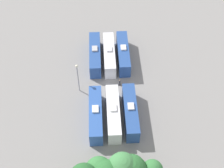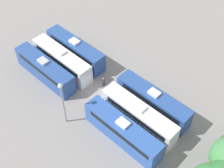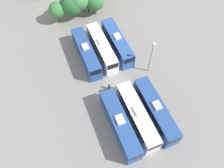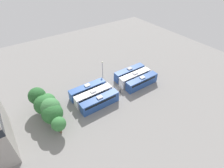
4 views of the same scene
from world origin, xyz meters
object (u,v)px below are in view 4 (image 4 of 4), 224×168
object	(u,v)px
bus_3	(100,102)
tree_3	(44,105)
tree_0	(59,124)
tree_1	(52,113)
bus_0	(142,82)
bus_4	(93,95)
bus_2	(129,73)
bus_1	(135,77)
tree_5	(37,96)
light_pole	(102,68)
tree_4	(47,102)
tree_2	(51,107)
bus_5	(88,90)
worker_person	(120,91)

from	to	relation	value
bus_3	tree_3	distance (m)	14.80
tree_0	tree_1	size ratio (longest dim) A/B	0.78
bus_0	bus_4	world-z (taller)	same
bus_2	bus_1	bearing A→B (deg)	175.29
bus_0	tree_5	bearing A→B (deg)	74.55
bus_2	tree_3	distance (m)	29.96
light_pole	bus_4	bearing A→B (deg)	131.81
tree_0	bus_3	bearing A→B (deg)	-79.62
bus_4	tree_5	size ratio (longest dim) A/B	1.60
bus_4	bus_0	bearing A→B (deg)	-100.74
tree_1	bus_3	bearing A→B (deg)	-95.15
bus_0	light_pole	bearing A→B (deg)	42.15
bus_2	tree_1	xyz separation A→B (m)	(-5.40, 29.02, 2.10)
bus_3	tree_0	bearing A→B (deg)	100.38
bus_4	tree_4	xyz separation A→B (m)	(2.97, 12.39, 1.80)
tree_3	tree_2	bearing A→B (deg)	-157.51
bus_3	tree_1	size ratio (longest dim) A/B	1.78
bus_3	bus_5	bearing A→B (deg)	2.50
tree_5	tree_4	bearing A→B (deg)	-144.26
tree_1	tree_0	bearing A→B (deg)	-177.52
tree_1	tree_5	distance (m)	7.64
bus_2	light_pole	bearing A→B (deg)	68.73
worker_person	tree_3	world-z (taller)	tree_3
worker_person	tree_3	xyz separation A→B (m)	(3.51, 22.06, 3.51)
tree_4	tree_5	size ratio (longest dim) A/B	0.82
tree_0	tree_3	world-z (taller)	tree_3
tree_3	bus_4	bearing A→B (deg)	-97.20
bus_4	tree_2	distance (m)	12.88
tree_2	tree_4	distance (m)	3.89
bus_3	tree_3	bearing A→B (deg)	69.87
bus_2	tree_0	distance (m)	30.25
bus_1	worker_person	xyz separation A→B (m)	(-1.86, 7.49, -1.07)
tree_1	tree_3	xyz separation A→B (m)	(3.86, 0.79, 0.34)
bus_2	tree_2	size ratio (longest dim) A/B	1.62
tree_1	tree_3	bearing A→B (deg)	11.63
worker_person	bus_2	bearing A→B (deg)	-56.91
bus_0	bus_3	distance (m)	16.15
bus_0	tree_3	distance (m)	30.34
bus_3	tree_2	size ratio (longest dim) A/B	1.62
worker_person	tree_5	distance (m)	24.05
worker_person	tree_1	xyz separation A→B (m)	(-0.35, 21.27, 3.17)
tree_1	tree_4	world-z (taller)	tree_1
tree_1	bus_5	bearing A→B (deg)	-66.41
tree_1	tree_2	xyz separation A→B (m)	(1.40, -0.22, 0.84)
bus_1	tree_0	xyz separation A→B (m)	(-5.71, 28.61, 1.51)
worker_person	bus_4	bearing A→B (deg)	78.09
light_pole	bus_3	bearing A→B (deg)	143.86
bus_0	tree_0	world-z (taller)	tree_0
bus_1	bus_4	world-z (taller)	same
bus_0	bus_4	size ratio (longest dim) A/B	1.00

